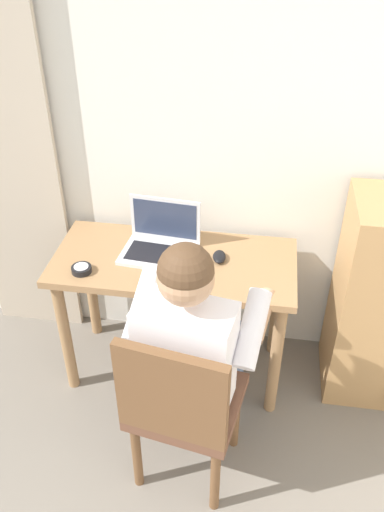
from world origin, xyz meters
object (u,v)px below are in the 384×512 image
person_seated (195,339)px  desk_clock (82,269)px  computer_mouse (219,257)px  desk (174,280)px  laptop (161,242)px  chair (182,405)px

person_seated → desk_clock: 0.64m
computer_mouse → desk: bearing=-177.2°
person_seated → laptop: person_seated is taller
desk → chair: size_ratio=1.30×
chair → desk: bearing=102.5°
laptop → desk_clock: size_ratio=4.02×
laptop → desk_clock: (-0.32, -0.22, -0.04)m
desk → person_seated: (0.17, -0.45, 0.07)m
laptop → computer_mouse: laptop is taller
person_seated → computer_mouse: person_seated is taller
person_seated → laptop: 0.58m
desk → desk_clock: size_ratio=12.54×
chair → computer_mouse: (0.07, 0.66, 0.25)m
desk_clock → laptop: bearing=34.3°
person_seated → computer_mouse: bearing=85.2°
computer_mouse → desk_clock: computer_mouse is taller
chair → computer_mouse: size_ratio=8.65×
chair → person_seated: person_seated is taller
chair → computer_mouse: chair is taller
desk → person_seated: person_seated is taller
chair → desk_clock: chair is taller
chair → person_seated: size_ratio=0.73×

